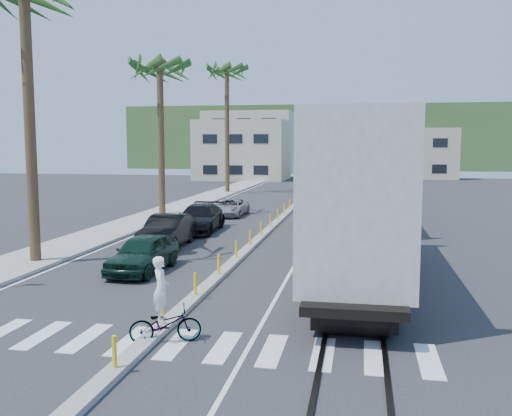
{
  "coord_description": "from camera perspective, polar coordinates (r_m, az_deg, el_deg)",
  "views": [
    {
      "loc": [
        5.11,
        -14.97,
        4.92
      ],
      "look_at": [
        0.42,
        10.27,
        2.0
      ],
      "focal_mm": 40.0,
      "sensor_mm": 36.0,
      "label": 1
    }
  ],
  "objects": [
    {
      "name": "median",
      "position": [
        35.63,
        2.19,
        -1.31
      ],
      "size": [
        0.45,
        60.0,
        0.85
      ],
      "color": "gray",
      "rests_on": "ground"
    },
    {
      "name": "car_lead",
      "position": [
        22.34,
        -11.24,
        -4.46
      ],
      "size": [
        1.99,
        4.36,
        1.45
      ],
      "primitive_type": "imported",
      "rotation": [
        0.0,
        0.0,
        -0.03
      ],
      "color": "black",
      "rests_on": "ground"
    },
    {
      "name": "car_third",
      "position": [
        31.97,
        -5.67,
        -1.02
      ],
      "size": [
        2.46,
        5.35,
        1.51
      ],
      "primitive_type": "imported",
      "rotation": [
        0.0,
        0.0,
        0.03
      ],
      "color": "black",
      "rests_on": "ground"
    },
    {
      "name": "palm_trees",
      "position": [
        40.35,
        -9.0,
        14.8
      ],
      "size": [
        3.5,
        37.2,
        13.75
      ],
      "color": "brown",
      "rests_on": "ground"
    },
    {
      "name": "ground",
      "position": [
        16.56,
        -8.09,
        -10.85
      ],
      "size": [
        140.0,
        140.0,
        0.0
      ],
      "primitive_type": "plane",
      "color": "#28282B",
      "rests_on": "ground"
    },
    {
      "name": "rails",
      "position": [
        43.24,
        10.32,
        -0.11
      ],
      "size": [
        1.56,
        100.0,
        0.06
      ],
      "color": "black",
      "rests_on": "ground"
    },
    {
      "name": "hillside",
      "position": [
        115.09,
        8.05,
        6.96
      ],
      "size": [
        80.0,
        20.0,
        12.0
      ],
      "primitive_type": "cube",
      "color": "#385628",
      "rests_on": "ground"
    },
    {
      "name": "sidewalk",
      "position": [
        42.5,
        -8.22,
        -0.12
      ],
      "size": [
        3.0,
        90.0,
        0.15
      ],
      "primitive_type": "cube",
      "color": "gray",
      "rests_on": "ground"
    },
    {
      "name": "car_second",
      "position": [
        27.3,
        -8.89,
        -2.33
      ],
      "size": [
        1.84,
        4.75,
        1.54
      ],
      "primitive_type": "imported",
      "rotation": [
        0.0,
        0.0,
        0.02
      ],
      "color": "black",
      "rests_on": "ground"
    },
    {
      "name": "lane_markings",
      "position": [
        40.92,
        0.23,
        -0.41
      ],
      "size": [
        9.42,
        90.0,
        0.01
      ],
      "color": "silver",
      "rests_on": "ground"
    },
    {
      "name": "car_rear",
      "position": [
        38.78,
        -2.58,
        0.06
      ],
      "size": [
        2.1,
        4.27,
        1.16
      ],
      "primitive_type": "imported",
      "rotation": [
        0.0,
        0.0,
        -0.02
      ],
      "color": "#A7AAAC",
      "rests_on": "ground"
    },
    {
      "name": "buildings",
      "position": [
        87.39,
        2.97,
        6.11
      ],
      "size": [
        38.0,
        27.0,
        10.0
      ],
      "color": "#B3A98E",
      "rests_on": "ground"
    },
    {
      "name": "freight_train",
      "position": [
        41.0,
        10.38,
        3.57
      ],
      "size": [
        3.0,
        60.94,
        5.85
      ],
      "color": "#AEABA0",
      "rests_on": "ground"
    },
    {
      "name": "crosswalk",
      "position": [
        14.78,
        -10.63,
        -13.04
      ],
      "size": [
        14.0,
        2.2,
        0.01
      ],
      "primitive_type": "cube",
      "color": "silver",
      "rests_on": "ground"
    },
    {
      "name": "cyclist",
      "position": [
        14.51,
        -9.15,
        -10.6
      ],
      "size": [
        1.8,
        2.18,
        2.17
      ],
      "rotation": [
        0.0,
        0.0,
        1.94
      ],
      "color": "#9EA0A5",
      "rests_on": "ground"
    }
  ]
}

